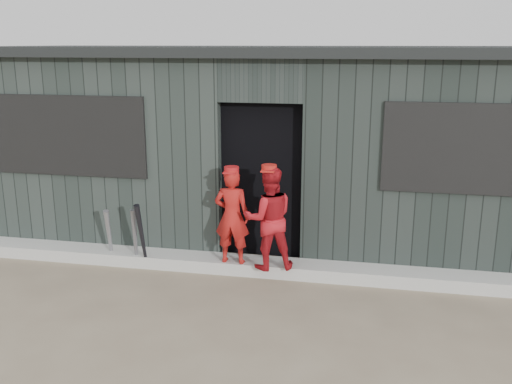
% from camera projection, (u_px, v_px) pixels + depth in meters
% --- Properties ---
extents(ground, '(80.00, 80.00, 0.00)m').
position_uv_depth(ground, '(217.00, 349.00, 5.12)').
color(ground, '#73644F').
rests_on(ground, ground).
extents(curb, '(8.00, 0.36, 0.15)m').
position_uv_depth(curb, '(256.00, 266.00, 6.83)').
color(curb, '#ACACA7').
rests_on(curb, ground).
extents(bat_left, '(0.15, 0.30, 0.73)m').
position_uv_depth(bat_left, '(109.00, 236.00, 7.01)').
color(bat_left, gray).
rests_on(bat_left, ground).
extents(bat_mid, '(0.10, 0.17, 0.74)m').
position_uv_depth(bat_mid, '(135.00, 238.00, 6.91)').
color(bat_mid, slate).
rests_on(bat_mid, ground).
extents(bat_right, '(0.07, 0.28, 0.86)m').
position_uv_depth(bat_right, '(142.00, 237.00, 6.78)').
color(bat_right, black).
rests_on(bat_right, ground).
extents(player_red_left, '(0.41, 0.27, 1.13)m').
position_uv_depth(player_red_left, '(232.00, 216.00, 6.62)').
color(player_red_left, '#AC1815').
rests_on(player_red_left, curb).
extents(player_red_right, '(0.69, 0.61, 1.19)m').
position_uv_depth(player_red_right, '(269.00, 218.00, 6.44)').
color(player_red_right, '#B2151D').
rests_on(player_red_right, curb).
extents(player_grey_back, '(0.71, 0.50, 1.38)m').
position_uv_depth(player_grey_back, '(313.00, 206.00, 7.14)').
color(player_grey_back, '#B7B7B7').
rests_on(player_grey_back, ground).
extents(dugout, '(8.30, 3.30, 2.62)m').
position_uv_depth(dugout, '(279.00, 143.00, 8.12)').
color(dugout, black).
rests_on(dugout, ground).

